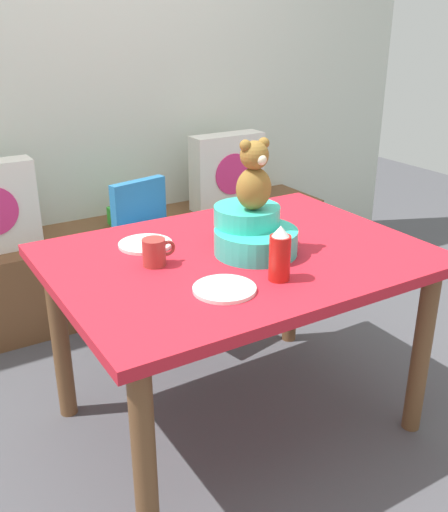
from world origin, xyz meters
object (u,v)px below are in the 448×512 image
teddy_bear (254,177)px  dinner_plate_near (145,244)px  pillow_floral_right (227,172)px  ketchup_bottle (280,255)px  highchair (156,239)px  infant_seat_teal (253,233)px  dining_table (238,277)px  dinner_plate_far (224,289)px  book_stack (129,216)px  cell_phone (230,221)px  coffee_mug (155,252)px

teddy_bear → dinner_plate_near: teddy_bear is taller
pillow_floral_right → teddy_bear: 1.44m
ketchup_bottle → dinner_plate_near: (-0.25, 0.50, -0.08)m
highchair → pillow_floral_right: bearing=32.0°
highchair → teddy_bear: size_ratio=3.16×
highchair → teddy_bear: bearing=-89.3°
infant_seat_teal → dinner_plate_near: (-0.31, 0.25, -0.07)m
dining_table → dinner_plate_far: 0.34m
book_stack → ketchup_bottle: size_ratio=1.08×
cell_phone → dining_table: bearing=106.9°
dining_table → dinner_plate_far: size_ratio=6.63×
book_stack → cell_phone: (0.07, -0.94, 0.24)m
book_stack → ketchup_bottle: (-0.09, -1.51, 0.32)m
pillow_floral_right → book_stack: (-0.63, 0.02, -0.17)m
pillow_floral_right → infant_seat_teal: (-0.66, -1.24, 0.13)m
highchair → dinner_plate_far: highchair is taller
book_stack → coffee_mug: 1.28m
infant_seat_teal → coffee_mug: 0.36m
dinner_plate_far → cell_phone: size_ratio=1.39×
ketchup_bottle → cell_phone: bearing=73.5°
ketchup_bottle → dinner_plate_near: size_ratio=0.92×
coffee_mug → dinner_plate_far: coffee_mug is taller
pillow_floral_right → book_stack: size_ratio=2.20×
pillow_floral_right → teddy_bear: teddy_bear is taller
book_stack → dinner_plate_near: size_ratio=1.00×
pillow_floral_right → dinner_plate_near: (-0.97, -0.99, 0.07)m
book_stack → cell_phone: 0.98m
infant_seat_teal → ketchup_bottle: bearing=-104.5°
highchair → teddy_bear: 0.96m
teddy_bear → cell_phone: bearing=72.0°
infant_seat_teal → cell_phone: bearing=72.0°
dining_table → dinner_plate_far: bearing=-130.5°
book_stack → dinner_plate_far: dinner_plate_far is taller
pillow_floral_right → dining_table: (-0.71, -1.22, -0.04)m
book_stack → coffee_mug: coffee_mug is taller
book_stack → infant_seat_teal: bearing=-91.4°
dining_table → coffee_mug: coffee_mug is taller
dining_table → pillow_floral_right: bearing=60.0°
pillow_floral_right → highchair: pillow_floral_right is taller
teddy_bear → coffee_mug: 0.43m
highchair → cell_phone: (0.11, -0.51, 0.22)m
teddy_bear → ketchup_bottle: bearing=-104.5°
ketchup_bottle → cell_phone: (0.17, 0.56, -0.08)m
teddy_bear → dinner_plate_near: (-0.31, 0.25, -0.27)m
dinner_plate_near → infant_seat_teal: bearing=-39.2°
pillow_floral_right → dinner_plate_far: 1.73m
dining_table → teddy_bear: bearing=-19.6°
coffee_mug → dinner_plate_far: bearing=-71.8°
ketchup_bottle → coffee_mug: bearing=132.7°
highchair → ketchup_bottle: ketchup_bottle is taller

